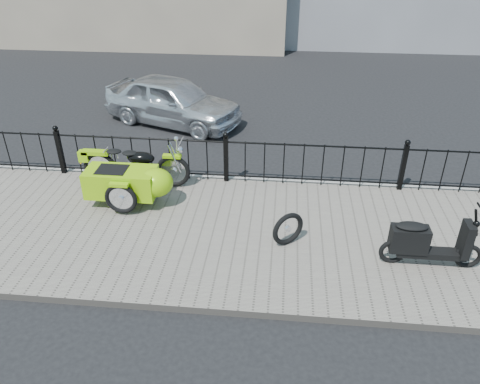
# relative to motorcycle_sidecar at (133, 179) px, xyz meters

# --- Properties ---
(ground) EXTENTS (120.00, 120.00, 0.00)m
(ground) POSITION_rel_motorcycle_sidecar_xyz_m (1.65, -0.34, -0.59)
(ground) COLOR black
(ground) RESTS_ON ground
(sidewalk) EXTENTS (30.00, 3.80, 0.12)m
(sidewalk) POSITION_rel_motorcycle_sidecar_xyz_m (1.65, -0.84, -0.53)
(sidewalk) COLOR #6E665D
(sidewalk) RESTS_ON ground
(curb) EXTENTS (30.00, 0.10, 0.12)m
(curb) POSITION_rel_motorcycle_sidecar_xyz_m (1.65, 1.10, -0.53)
(curb) COLOR gray
(curb) RESTS_ON ground
(iron_fence) EXTENTS (14.11, 0.11, 1.08)m
(iron_fence) POSITION_rel_motorcycle_sidecar_xyz_m (1.65, 0.96, -0.01)
(iron_fence) COLOR black
(iron_fence) RESTS_ON sidewalk
(motorcycle_sidecar) EXTENTS (2.28, 1.48, 0.98)m
(motorcycle_sidecar) POSITION_rel_motorcycle_sidecar_xyz_m (0.00, 0.00, 0.00)
(motorcycle_sidecar) COLOR black
(motorcycle_sidecar) RESTS_ON sidewalk
(scooter) EXTENTS (1.56, 0.46, 1.06)m
(scooter) POSITION_rel_motorcycle_sidecar_xyz_m (5.03, -1.44, -0.06)
(scooter) COLOR black
(scooter) RESTS_ON sidewalk
(spare_tire) EXTENTS (0.53, 0.41, 0.59)m
(spare_tire) POSITION_rel_motorcycle_sidecar_xyz_m (2.93, -1.11, -0.18)
(spare_tire) COLOR black
(spare_tire) RESTS_ON sidewalk
(sedan_car) EXTENTS (4.04, 2.75, 1.28)m
(sedan_car) POSITION_rel_motorcycle_sidecar_xyz_m (-0.21, 4.23, 0.04)
(sedan_car) COLOR silver
(sedan_car) RESTS_ON ground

